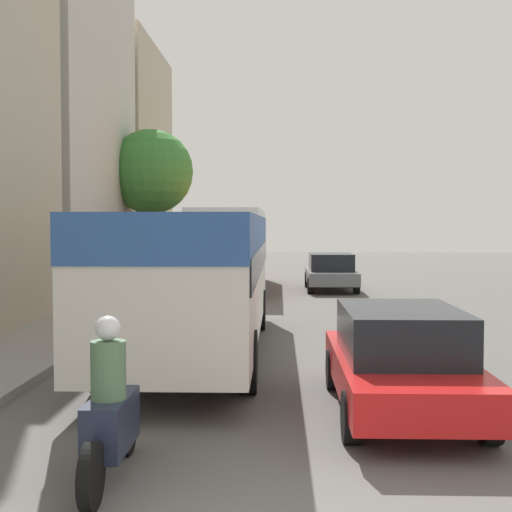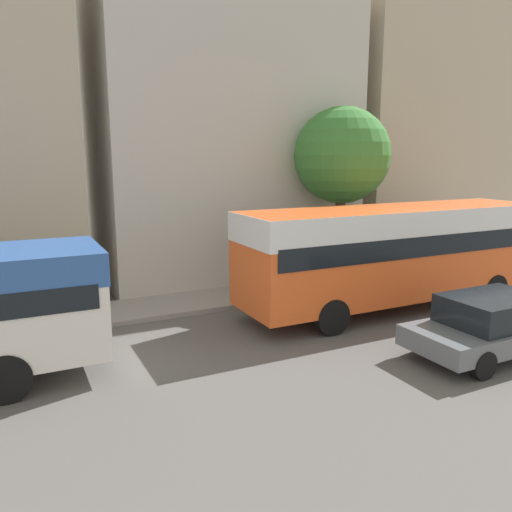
{
  "view_description": "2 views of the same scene",
  "coord_description": "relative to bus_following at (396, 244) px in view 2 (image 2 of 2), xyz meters",
  "views": [
    {
      "loc": [
        0.02,
        -5.22,
        2.67
      ],
      "look_at": [
        -0.75,
        18.64,
        1.57
      ],
      "focal_mm": 50.0,
      "sensor_mm": 36.0,
      "label": 1
    },
    {
      "loc": [
        9.77,
        12.86,
        4.71
      ],
      "look_at": [
        -1.89,
        18.67,
        2.12
      ],
      "focal_mm": 35.0,
      "sensor_mm": 36.0,
      "label": 2
    }
  ],
  "objects": [
    {
      "name": "building_far_terrace",
      "position": [
        -7.47,
        -2.83,
        4.08
      ],
      "size": [
        6.41,
        9.73,
        12.3
      ],
      "color": "beige",
      "rests_on": "ground_plane"
    },
    {
      "name": "pedestrian_near_curb",
      "position": [
        -3.18,
        8.65,
        -1.1
      ],
      "size": [
        0.38,
        0.38,
        1.62
      ],
      "color": "#232838",
      "rests_on": "sidewalk"
    },
    {
      "name": "car_crossing",
      "position": [
        4.02,
        -0.5,
        -1.3
      ],
      "size": [
        1.96,
        4.33,
        1.47
      ],
      "rotation": [
        0.0,
        0.0,
        3.14
      ],
      "color": "slate",
      "rests_on": "ground_plane"
    },
    {
      "name": "bus_following",
      "position": [
        0.0,
        0.0,
        0.0
      ],
      "size": [
        2.6,
        10.25,
        3.2
      ],
      "color": "#EA5B23",
      "rests_on": "ground_plane"
    },
    {
      "name": "building_end_row",
      "position": [
        -6.96,
        7.69,
        3.75
      ],
      "size": [
        5.39,
        9.94,
        11.64
      ],
      "color": "#BCAD93",
      "rests_on": "ground_plane"
    },
    {
      "name": "street_tree",
      "position": [
        -3.28,
        0.23,
        2.67
      ],
      "size": [
        3.45,
        3.45,
        6.35
      ],
      "color": "brown",
      "rests_on": "sidewalk"
    }
  ]
}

